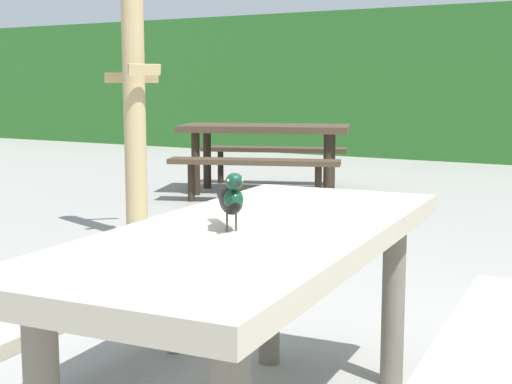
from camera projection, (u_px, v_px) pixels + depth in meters
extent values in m
cube|color=#B2A893|center=(256.00, 237.00, 2.34)|extent=(0.92, 1.86, 0.07)
cylinder|color=slate|center=(269.00, 287.00, 3.13)|extent=(0.09, 0.09, 0.67)
cylinder|color=slate|center=(393.00, 302.00, 2.91)|extent=(0.09, 0.09, 0.67)
cube|color=#B2A893|center=(80.00, 299.00, 2.67)|extent=(0.44, 1.73, 0.05)
cylinder|color=slate|center=(174.00, 309.00, 3.28)|extent=(0.07, 0.07, 0.39)
cube|color=#B2A893|center=(482.00, 360.00, 2.09)|extent=(0.44, 1.73, 0.05)
cylinder|color=slate|center=(506.00, 358.00, 2.69)|extent=(0.07, 0.07, 0.39)
ellipsoid|color=black|center=(231.00, 200.00, 2.24)|extent=(0.15, 0.16, 0.09)
ellipsoid|color=#0F3823|center=(233.00, 200.00, 2.20)|extent=(0.09, 0.09, 0.06)
sphere|color=#0F3823|center=(235.00, 182.00, 2.18)|extent=(0.05, 0.05, 0.05)
sphere|color=#EAE08C|center=(242.00, 180.00, 2.17)|extent=(0.01, 0.01, 0.01)
sphere|color=#EAE08C|center=(229.00, 180.00, 2.16)|extent=(0.01, 0.01, 0.01)
cone|color=black|center=(237.00, 183.00, 2.14)|extent=(0.03, 0.03, 0.02)
cube|color=black|center=(224.00, 198.00, 2.36)|extent=(0.09, 0.10, 0.04)
cylinder|color=#47423D|center=(236.00, 222.00, 2.25)|extent=(0.01, 0.01, 0.05)
cylinder|color=#47423D|center=(227.00, 222.00, 2.24)|extent=(0.01, 0.01, 0.05)
cube|color=#473828|center=(265.00, 128.00, 7.99)|extent=(1.95, 1.35, 0.07)
cylinder|color=#2E241A|center=(328.00, 166.00, 7.67)|extent=(0.09, 0.09, 0.67)
cylinder|color=#2E241A|center=(331.00, 161.00, 8.19)|extent=(0.09, 0.09, 0.67)
cylinder|color=#2E241A|center=(196.00, 164.00, 7.90)|extent=(0.09, 0.09, 0.67)
cylinder|color=#2E241A|center=(207.00, 159.00, 8.42)|extent=(0.09, 0.09, 0.67)
cube|color=#473828|center=(254.00, 162.00, 7.35)|extent=(1.70, 0.87, 0.05)
cylinder|color=#2E241A|center=(318.00, 185.00, 7.28)|extent=(0.07, 0.07, 0.39)
cylinder|color=#2E241A|center=(191.00, 182.00, 7.49)|extent=(0.07, 0.07, 0.39)
cube|color=#473828|center=(274.00, 149.00, 8.72)|extent=(1.70, 0.87, 0.05)
cylinder|color=#2E241A|center=(328.00, 169.00, 8.64)|extent=(0.07, 0.07, 0.39)
cylinder|color=#2E241A|center=(221.00, 167.00, 8.85)|extent=(0.07, 0.07, 0.39)
cylinder|color=tan|center=(134.00, 106.00, 5.61)|extent=(0.17, 0.17, 2.03)
cube|color=tan|center=(132.00, 78.00, 5.82)|extent=(0.34, 0.32, 0.08)
cube|color=tan|center=(144.00, 70.00, 5.42)|extent=(0.15, 0.25, 0.08)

